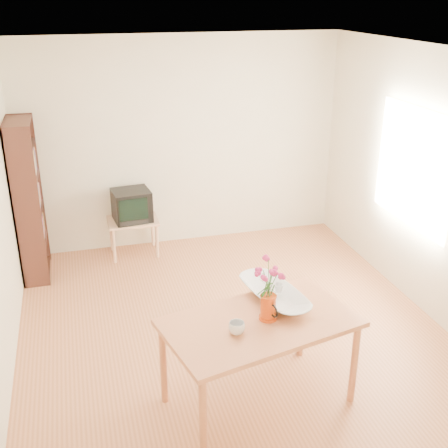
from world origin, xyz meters
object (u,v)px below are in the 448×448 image
object	(u,v)px
table	(260,330)
mug	(237,328)
television	(132,205)
bowl	(275,272)
pitcher	(268,308)

from	to	relation	value
table	mug	world-z (taller)	mug
mug	television	xyz separation A→B (m)	(-0.40, 3.12, -0.14)
table	mug	distance (m)	0.28
mug	bowl	xyz separation A→B (m)	(0.43, 0.40, 0.19)
table	pitcher	bearing A→B (deg)	-3.67
mug	television	bearing A→B (deg)	-129.07
pitcher	television	bearing A→B (deg)	89.19
mug	television	world-z (taller)	mug
bowl	table	bearing A→B (deg)	-126.96
table	mug	bearing A→B (deg)	-164.66
television	pitcher	bearing A→B (deg)	-83.32
bowl	pitcher	bearing A→B (deg)	-118.51
table	bowl	xyz separation A→B (m)	(0.21, 0.28, 0.32)
bowl	television	distance (m)	2.86
mug	pitcher	bearing A→B (deg)	157.88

